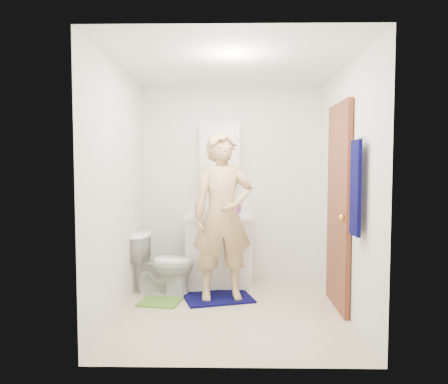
# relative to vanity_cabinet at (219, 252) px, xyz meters

# --- Properties ---
(floor) EXTENTS (2.20, 2.40, 0.02)m
(floor) POSITION_rel_vanity_cabinet_xyz_m (0.15, -0.91, -0.41)
(floor) COLOR beige
(floor) RESTS_ON ground
(ceiling) EXTENTS (2.20, 2.40, 0.02)m
(ceiling) POSITION_rel_vanity_cabinet_xyz_m (0.15, -0.91, 2.01)
(ceiling) COLOR white
(ceiling) RESTS_ON ground
(wall_back) EXTENTS (2.20, 0.02, 2.40)m
(wall_back) POSITION_rel_vanity_cabinet_xyz_m (0.15, 0.30, 0.80)
(wall_back) COLOR white
(wall_back) RESTS_ON ground
(wall_front) EXTENTS (2.20, 0.02, 2.40)m
(wall_front) POSITION_rel_vanity_cabinet_xyz_m (0.15, -2.12, 0.80)
(wall_front) COLOR white
(wall_front) RESTS_ON ground
(wall_left) EXTENTS (0.02, 2.40, 2.40)m
(wall_left) POSITION_rel_vanity_cabinet_xyz_m (-0.96, -0.91, 0.80)
(wall_left) COLOR white
(wall_left) RESTS_ON ground
(wall_right) EXTENTS (0.02, 2.40, 2.40)m
(wall_right) POSITION_rel_vanity_cabinet_xyz_m (1.26, -0.91, 0.80)
(wall_right) COLOR white
(wall_right) RESTS_ON ground
(vanity_cabinet) EXTENTS (0.75, 0.55, 0.80)m
(vanity_cabinet) POSITION_rel_vanity_cabinet_xyz_m (0.00, 0.00, 0.00)
(vanity_cabinet) COLOR white
(vanity_cabinet) RESTS_ON floor
(countertop) EXTENTS (0.79, 0.59, 0.05)m
(countertop) POSITION_rel_vanity_cabinet_xyz_m (0.00, 0.00, 0.43)
(countertop) COLOR white
(countertop) RESTS_ON vanity_cabinet
(sink_basin) EXTENTS (0.40, 0.40, 0.03)m
(sink_basin) POSITION_rel_vanity_cabinet_xyz_m (0.00, 0.00, 0.44)
(sink_basin) COLOR white
(sink_basin) RESTS_ON countertop
(faucet) EXTENTS (0.03, 0.03, 0.12)m
(faucet) POSITION_rel_vanity_cabinet_xyz_m (0.00, 0.18, 0.51)
(faucet) COLOR silver
(faucet) RESTS_ON countertop
(medicine_cabinet) EXTENTS (0.50, 0.12, 0.70)m
(medicine_cabinet) POSITION_rel_vanity_cabinet_xyz_m (0.00, 0.22, 1.20)
(medicine_cabinet) COLOR white
(medicine_cabinet) RESTS_ON wall_back
(mirror_panel) EXTENTS (0.46, 0.01, 0.66)m
(mirror_panel) POSITION_rel_vanity_cabinet_xyz_m (0.00, 0.16, 1.20)
(mirror_panel) COLOR white
(mirror_panel) RESTS_ON wall_back
(door) EXTENTS (0.05, 0.80, 2.05)m
(door) POSITION_rel_vanity_cabinet_xyz_m (1.22, -0.76, 0.62)
(door) COLOR brown
(door) RESTS_ON ground
(door_knob) EXTENTS (0.07, 0.07, 0.07)m
(door_knob) POSITION_rel_vanity_cabinet_xyz_m (1.18, -1.08, 0.55)
(door_knob) COLOR gold
(door_knob) RESTS_ON door
(towel) EXTENTS (0.03, 0.24, 0.80)m
(towel) POSITION_rel_vanity_cabinet_xyz_m (1.18, -1.48, 0.85)
(towel) COLOR #070641
(towel) RESTS_ON wall_right
(towel_hook) EXTENTS (0.06, 0.02, 0.02)m
(towel_hook) POSITION_rel_vanity_cabinet_xyz_m (1.22, -1.48, 1.27)
(towel_hook) COLOR silver
(towel_hook) RESTS_ON wall_right
(toilet) EXTENTS (0.71, 0.45, 0.68)m
(toilet) POSITION_rel_vanity_cabinet_xyz_m (-0.61, -0.36, -0.06)
(toilet) COLOR white
(toilet) RESTS_ON floor
(bath_mat) EXTENTS (0.81, 0.68, 0.02)m
(bath_mat) POSITION_rel_vanity_cabinet_xyz_m (0.00, -0.53, -0.39)
(bath_mat) COLOR #070641
(bath_mat) RESTS_ON floor
(green_rug) EXTENTS (0.46, 0.41, 0.02)m
(green_rug) POSITION_rel_vanity_cabinet_xyz_m (-0.60, -0.68, -0.39)
(green_rug) COLOR #5D9431
(green_rug) RESTS_ON floor
(soap_dispenser) EXTENTS (0.13, 0.13, 0.21)m
(soap_dispenser) POSITION_rel_vanity_cabinet_xyz_m (-0.23, -0.02, 0.55)
(soap_dispenser) COLOR #CE606D
(soap_dispenser) RESTS_ON countertop
(toothbrush_cup) EXTENTS (0.16, 0.16, 0.10)m
(toothbrush_cup) POSITION_rel_vanity_cabinet_xyz_m (0.20, 0.12, 0.50)
(toothbrush_cup) COLOR #863D86
(toothbrush_cup) RESTS_ON countertop
(man) EXTENTS (0.71, 0.53, 1.76)m
(man) POSITION_rel_vanity_cabinet_xyz_m (0.05, -0.57, 0.50)
(man) COLOR tan
(man) RESTS_ON bath_mat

